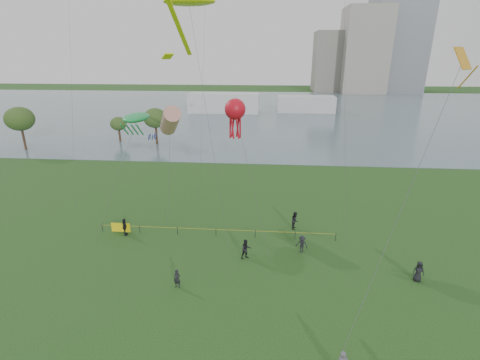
{
  "coord_description": "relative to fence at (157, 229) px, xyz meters",
  "views": [
    {
      "loc": [
        2.13,
        -16.12,
        17.5
      ],
      "look_at": [
        0.0,
        10.0,
        8.0
      ],
      "focal_mm": 26.0,
      "sensor_mm": 36.0,
      "label": 1
    }
  ],
  "objects": [
    {
      "name": "ground_plane",
      "position": [
        8.99,
        -15.03,
        -0.55
      ],
      "size": [
        400.0,
        400.0,
        0.0
      ],
      "primitive_type": "plane",
      "color": "#173812"
    },
    {
      "name": "lake",
      "position": [
        8.99,
        84.97,
        -0.53
      ],
      "size": [
        400.0,
        120.0,
        0.08
      ],
      "primitive_type": "cube",
      "color": "slate",
      "rests_on": "ground_plane"
    },
    {
      "name": "building_mid",
      "position": [
        54.99,
        146.97,
        18.45
      ],
      "size": [
        20.0,
        20.0,
        38.0
      ],
      "primitive_type": "cube",
      "color": "gray",
      "rests_on": "ground_plane"
    },
    {
      "name": "building_low",
      "position": [
        40.99,
        152.97,
        13.45
      ],
      "size": [
        16.0,
        18.0,
        28.0
      ],
      "primitive_type": "cube",
      "color": "slate",
      "rests_on": "ground_plane"
    },
    {
      "name": "pavilion_left",
      "position": [
        -3.01,
        79.97,
        2.45
      ],
      "size": [
        22.0,
        8.0,
        6.0
      ],
      "primitive_type": "cube",
      "color": "silver",
      "rests_on": "ground_plane"
    },
    {
      "name": "pavilion_right",
      "position": [
        22.99,
        82.97,
        1.95
      ],
      "size": [
        18.0,
        7.0,
        5.0
      ],
      "primitive_type": "cube",
      "color": "silver",
      "rests_on": "ground_plane"
    },
    {
      "name": "trees",
      "position": [
        -25.14,
        34.36,
        4.9
      ],
      "size": [
        29.01,
        12.38,
        8.24
      ],
      "color": "#372519",
      "rests_on": "ground_plane"
    },
    {
      "name": "fence",
      "position": [
        0.0,
        0.0,
        0.0
      ],
      "size": [
        24.07,
        0.07,
        1.05
      ],
      "color": "black",
      "rests_on": "ground_plane"
    },
    {
      "name": "spectator_a",
      "position": [
        9.44,
        -3.87,
        0.39
      ],
      "size": [
        1.14,
        1.05,
        1.88
      ],
      "primitive_type": "imported",
      "rotation": [
        0.0,
        0.0,
        0.46
      ],
      "color": "black",
      "rests_on": "ground_plane"
    },
    {
      "name": "spectator_b",
      "position": [
        14.56,
        -2.42,
        0.3
      ],
      "size": [
        1.25,
        0.95,
        1.7
      ],
      "primitive_type": "imported",
      "rotation": [
        0.0,
        0.0,
        -0.33
      ],
      "color": "black",
      "rests_on": "ground_plane"
    },
    {
      "name": "spectator_c",
      "position": [
        -3.2,
        -0.55,
        0.36
      ],
      "size": [
        0.69,
        1.15,
        1.84
      ],
      "primitive_type": "imported",
      "rotation": [
        0.0,
        0.0,
        1.81
      ],
      "color": "black",
      "rests_on": "ground_plane"
    },
    {
      "name": "spectator_d",
      "position": [
        23.65,
        -6.04,
        0.33
      ],
      "size": [
        0.92,
        0.66,
        1.77
      ],
      "primitive_type": "imported",
      "rotation": [
        0.0,
        0.0,
        -0.11
      ],
      "color": "black",
      "rests_on": "ground_plane"
    },
    {
      "name": "spectator_f",
      "position": [
        4.27,
        -8.47,
        0.23
      ],
      "size": [
        0.61,
        0.44,
        1.58
      ],
      "primitive_type": "imported",
      "rotation": [
        0.0,
        0.0,
        -0.11
      ],
      "color": "black",
      "rests_on": "ground_plane"
    },
    {
      "name": "spectator_g",
      "position": [
        14.25,
        2.32,
        0.4
      ],
      "size": [
        0.9,
        1.06,
        1.92
      ],
      "primitive_type": "imported",
      "rotation": [
        0.0,
        0.0,
        1.36
      ],
      "color": "black",
      "rests_on": "ground_plane"
    },
    {
      "name": "kite_stingray",
      "position": [
        3.9,
        2.25,
        21.22
      ],
      "size": [
        6.17,
        9.95,
        22.24
      ],
      "rotation": [
        0.0,
        0.0,
        -0.24
      ],
      "color": "#3F3F42"
    },
    {
      "name": "kite_windsock",
      "position": [
        0.05,
        7.19,
        9.86
      ],
      "size": [
        4.3,
        7.83,
        12.37
      ],
      "rotation": [
        0.0,
        0.0,
        0.2
      ],
      "color": "#3F3F42"
    },
    {
      "name": "kite_creature",
      "position": [
        -3.22,
        5.64,
        10.45
      ],
      "size": [
        3.76,
        10.19,
        11.48
      ],
      "rotation": [
        0.0,
        0.0,
        -0.14
      ],
      "color": "#3F3F42"
    },
    {
      "name": "kite_octopus",
      "position": [
        7.82,
        3.31,
        11.76
      ],
      "size": [
        4.94,
        8.66,
        13.45
      ],
      "rotation": [
        0.0,
        0.0,
        -0.39
      ],
      "color": "#3F3F42"
    },
    {
      "name": "kite_delta",
      "position": [
        21.57,
        -9.97,
        15.74
      ],
      "size": [
        9.66,
        11.33,
        17.92
      ],
      "rotation": [
        0.0,
        0.0,
        -0.11
      ],
      "color": "#3F3F42"
    }
  ]
}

